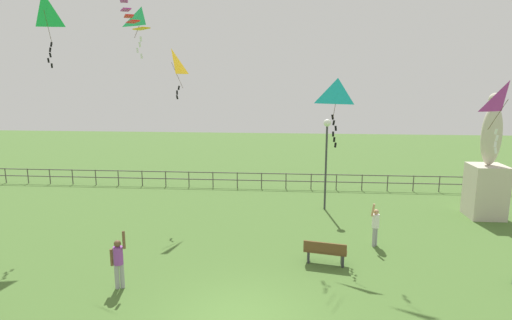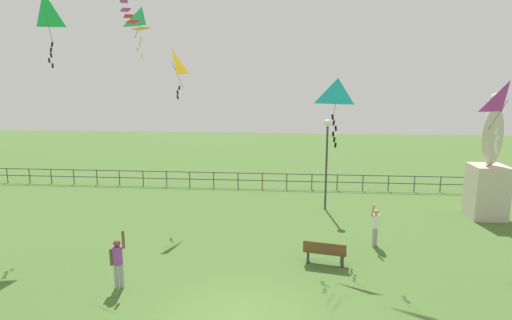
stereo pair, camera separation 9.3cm
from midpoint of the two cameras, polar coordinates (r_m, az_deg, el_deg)
ground_plane at (r=12.22m, az=-2.49°, el=-20.90°), size 80.00×80.00×0.00m
statue_monument at (r=22.34m, az=28.82°, el=-1.94°), size 1.54×1.54×5.84m
lamppost at (r=20.78m, az=9.45°, el=2.08°), size 0.36×0.36×4.54m
park_bench at (r=15.29m, az=9.21°, el=-12.23°), size 1.55×0.71×0.85m
person_0 at (r=14.02m, az=-18.40°, el=-12.80°), size 0.50×0.29×1.86m
person_1 at (r=17.14m, az=15.79°, el=-8.43°), size 0.39×0.39×1.75m
kite_0 at (r=18.00m, az=-15.41°, el=17.86°), size 1.04×0.84×1.95m
kite_3 at (r=16.02m, az=30.87°, el=6.81°), size 0.96×1.07×2.39m
kite_4 at (r=20.22m, az=-26.99°, el=17.47°), size 1.00×1.09×3.00m
kite_7 at (r=20.69m, az=-11.52°, el=12.75°), size 0.92×1.08×2.33m
kite_8 at (r=16.65m, az=10.85°, el=8.79°), size 1.21×0.88×2.66m
waterfront_railing at (r=25.04m, az=0.69°, el=-2.48°), size 36.03×0.06×0.95m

